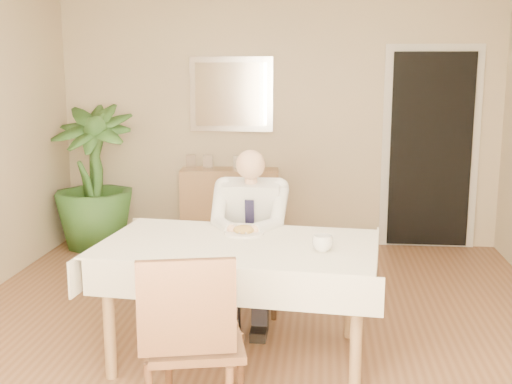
# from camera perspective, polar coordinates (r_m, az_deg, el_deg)

# --- Properties ---
(room) EXTENTS (5.00, 5.02, 2.60)m
(room) POSITION_cam_1_polar(r_m,az_deg,el_deg) (4.17, -0.50, 3.81)
(room) COLOR brown
(room) RESTS_ON ground
(window) EXTENTS (1.34, 0.04, 1.44)m
(window) POSITION_cam_1_polar(r_m,az_deg,el_deg) (1.74, -9.64, -1.53)
(window) COLOR beige
(window) RESTS_ON room
(doorway) EXTENTS (0.96, 0.07, 2.10)m
(doorway) POSITION_cam_1_polar(r_m,az_deg,el_deg) (6.71, 15.24, 3.60)
(doorway) COLOR beige
(doorway) RESTS_ON ground
(mirror) EXTENTS (0.86, 0.04, 0.76)m
(mirror) POSITION_cam_1_polar(r_m,az_deg,el_deg) (6.65, -2.22, 8.67)
(mirror) COLOR silver
(mirror) RESTS_ON room
(dining_table) EXTENTS (1.81, 1.18, 0.75)m
(dining_table) POSITION_cam_1_polar(r_m,az_deg,el_deg) (4.02, -1.58, -5.69)
(dining_table) COLOR olive
(dining_table) RESTS_ON ground
(chair_far) EXTENTS (0.44, 0.44, 0.88)m
(chair_far) POSITION_cam_1_polar(r_m,az_deg,el_deg) (4.90, -0.23, -4.73)
(chair_far) COLOR #3B1F12
(chair_far) RESTS_ON ground
(chair_near) EXTENTS (0.55, 0.55, 0.97)m
(chair_near) POSITION_cam_1_polar(r_m,az_deg,el_deg) (3.19, -5.65, -12.60)
(chair_near) COLOR #3B1F12
(chair_near) RESTS_ON ground
(seated_man) EXTENTS (0.48, 0.72, 1.24)m
(seated_man) POSITION_cam_1_polar(r_m,az_deg,el_deg) (4.58, -0.61, -3.29)
(seated_man) COLOR white
(seated_man) RESTS_ON ground
(plate) EXTENTS (0.26, 0.26, 0.02)m
(plate) POSITION_cam_1_polar(r_m,az_deg,el_deg) (4.19, -1.08, -3.65)
(plate) COLOR white
(plate) RESTS_ON dining_table
(food) EXTENTS (0.14, 0.14, 0.06)m
(food) POSITION_cam_1_polar(r_m,az_deg,el_deg) (4.19, -1.08, -3.36)
(food) COLOR olive
(food) RESTS_ON dining_table
(knife) EXTENTS (0.01, 0.13, 0.01)m
(knife) POSITION_cam_1_polar(r_m,az_deg,el_deg) (4.13, -0.63, -3.65)
(knife) COLOR silver
(knife) RESTS_ON dining_table
(fork) EXTENTS (0.01, 0.13, 0.01)m
(fork) POSITION_cam_1_polar(r_m,az_deg,el_deg) (4.14, -1.74, -3.62)
(fork) COLOR silver
(fork) RESTS_ON dining_table
(coffee_mug) EXTENTS (0.16, 0.16, 0.10)m
(coffee_mug) POSITION_cam_1_polar(r_m,az_deg,el_deg) (3.82, 5.94, -4.55)
(coffee_mug) COLOR white
(coffee_mug) RESTS_ON dining_table
(sideboard) EXTENTS (1.02, 0.42, 0.80)m
(sideboard) POSITION_cam_1_polar(r_m,az_deg,el_deg) (6.65, -2.33, -1.35)
(sideboard) COLOR olive
(sideboard) RESTS_ON ground
(photo_frame_left) EXTENTS (0.10, 0.02, 0.14)m
(photo_frame_left) POSITION_cam_1_polar(r_m,az_deg,el_deg) (6.65, -5.81, 2.72)
(photo_frame_left) COLOR silver
(photo_frame_left) RESTS_ON sideboard
(photo_frame_center) EXTENTS (0.10, 0.02, 0.14)m
(photo_frame_center) POSITION_cam_1_polar(r_m,az_deg,el_deg) (6.62, -4.29, 2.70)
(photo_frame_center) COLOR silver
(photo_frame_center) RESTS_ON sideboard
(photo_frame_right) EXTENTS (0.10, 0.02, 0.14)m
(photo_frame_right) POSITION_cam_1_polar(r_m,az_deg,el_deg) (6.56, -1.60, 2.65)
(photo_frame_right) COLOR silver
(photo_frame_right) RESTS_ON sideboard
(potted_palm) EXTENTS (0.81, 0.81, 1.45)m
(potted_palm) POSITION_cam_1_polar(r_m,az_deg,el_deg) (6.70, -14.24, 1.26)
(potted_palm) COLOR #29501E
(potted_palm) RESTS_ON ground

